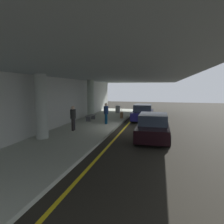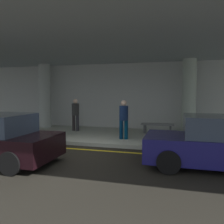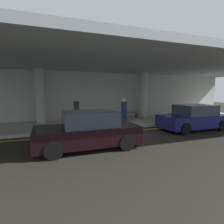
{
  "view_description": "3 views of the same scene",
  "coord_description": "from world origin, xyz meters",
  "px_view_note": "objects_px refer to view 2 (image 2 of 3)",
  "views": [
    {
      "loc": [
        -13.55,
        -2.11,
        3.0
      ],
      "look_at": [
        0.83,
        1.5,
        1.18
      ],
      "focal_mm": 30.85,
      "sensor_mm": 36.0,
      "label": 1
    },
    {
      "loc": [
        3.35,
        -7.54,
        2.14
      ],
      "look_at": [
        0.56,
        2.63,
        1.27
      ],
      "focal_mm": 36.98,
      "sensor_mm": 36.0,
      "label": 2
    },
    {
      "loc": [
        -3.57,
        -8.67,
        2.3
      ],
      "look_at": [
        0.49,
        2.39,
        0.91
      ],
      "focal_mm": 28.41,
      "sensor_mm": 36.0,
      "label": 3
    }
  ],
  "objects_px": {
    "person_waiting_for_ride": "(124,117)",
    "bench_metal": "(158,126)",
    "support_column_far_left": "(45,96)",
    "support_column_left_mid": "(189,96)",
    "suitcase_upright_primary": "(206,139)",
    "traveler_with_luggage": "(75,113)",
    "car_navy": "(220,144)"
  },
  "relations": [
    {
      "from": "person_waiting_for_ride",
      "to": "bench_metal",
      "type": "distance_m",
      "value": 2.32
    },
    {
      "from": "support_column_far_left",
      "to": "support_column_left_mid",
      "type": "bearing_deg",
      "value": 0.0
    },
    {
      "from": "support_column_left_mid",
      "to": "person_waiting_for_ride",
      "type": "height_order",
      "value": "support_column_left_mid"
    },
    {
      "from": "suitcase_upright_primary",
      "to": "support_column_left_mid",
      "type": "bearing_deg",
      "value": 99.05
    },
    {
      "from": "support_column_far_left",
      "to": "traveler_with_luggage",
      "type": "distance_m",
      "value": 2.6
    },
    {
      "from": "traveler_with_luggage",
      "to": "person_waiting_for_ride",
      "type": "height_order",
      "value": "same"
    },
    {
      "from": "traveler_with_luggage",
      "to": "person_waiting_for_ride",
      "type": "bearing_deg",
      "value": -62.21
    },
    {
      "from": "person_waiting_for_ride",
      "to": "suitcase_upright_primary",
      "type": "relative_size",
      "value": 1.87
    },
    {
      "from": "car_navy",
      "to": "bench_metal",
      "type": "relative_size",
      "value": 2.56
    },
    {
      "from": "support_column_left_mid",
      "to": "person_waiting_for_ride",
      "type": "distance_m",
      "value": 3.72
    },
    {
      "from": "support_column_left_mid",
      "to": "traveler_with_luggage",
      "type": "distance_m",
      "value": 5.82
    },
    {
      "from": "traveler_with_luggage",
      "to": "bench_metal",
      "type": "distance_m",
      "value": 4.29
    },
    {
      "from": "support_column_far_left",
      "to": "person_waiting_for_ride",
      "type": "xyz_separation_m",
      "value": [
        5.23,
        -2.33,
        -0.86
      ]
    },
    {
      "from": "support_column_far_left",
      "to": "traveler_with_luggage",
      "type": "relative_size",
      "value": 2.17
    },
    {
      "from": "person_waiting_for_ride",
      "to": "bench_metal",
      "type": "relative_size",
      "value": 1.05
    },
    {
      "from": "support_column_left_mid",
      "to": "traveler_with_luggage",
      "type": "relative_size",
      "value": 2.17
    },
    {
      "from": "car_navy",
      "to": "bench_metal",
      "type": "bearing_deg",
      "value": -66.04
    },
    {
      "from": "car_navy",
      "to": "traveler_with_luggage",
      "type": "bearing_deg",
      "value": -34.14
    },
    {
      "from": "car_navy",
      "to": "bench_metal",
      "type": "xyz_separation_m",
      "value": [
        -2.06,
        4.46,
        -0.21
      ]
    },
    {
      "from": "support_column_far_left",
      "to": "suitcase_upright_primary",
      "type": "xyz_separation_m",
      "value": [
        8.47,
        -2.97,
        -1.51
      ]
    },
    {
      "from": "traveler_with_luggage",
      "to": "person_waiting_for_ride",
      "type": "distance_m",
      "value": 3.28
    },
    {
      "from": "car_navy",
      "to": "traveler_with_luggage",
      "type": "distance_m",
      "value": 7.54
    },
    {
      "from": "person_waiting_for_ride",
      "to": "support_column_left_mid",
      "type": "bearing_deg",
      "value": -142.14
    },
    {
      "from": "car_navy",
      "to": "suitcase_upright_primary",
      "type": "bearing_deg",
      "value": -87.06
    },
    {
      "from": "car_navy",
      "to": "person_waiting_for_ride",
      "type": "distance_m",
      "value": 4.3
    },
    {
      "from": "support_column_far_left",
      "to": "suitcase_upright_primary",
      "type": "relative_size",
      "value": 4.06
    },
    {
      "from": "support_column_far_left",
      "to": "bench_metal",
      "type": "height_order",
      "value": "support_column_far_left"
    },
    {
      "from": "suitcase_upright_primary",
      "to": "car_navy",
      "type": "bearing_deg",
      "value": -86.08
    },
    {
      "from": "car_navy",
      "to": "suitcase_upright_primary",
      "type": "relative_size",
      "value": 4.56
    },
    {
      "from": "support_column_far_left",
      "to": "car_navy",
      "type": "relative_size",
      "value": 0.89
    },
    {
      "from": "car_navy",
      "to": "person_waiting_for_ride",
      "type": "xyz_separation_m",
      "value": [
        -3.37,
        2.64,
        0.4
      ]
    },
    {
      "from": "support_column_far_left",
      "to": "traveler_with_luggage",
      "type": "bearing_deg",
      "value": -20.06
    }
  ]
}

